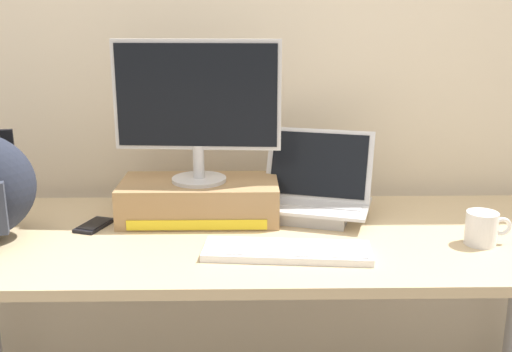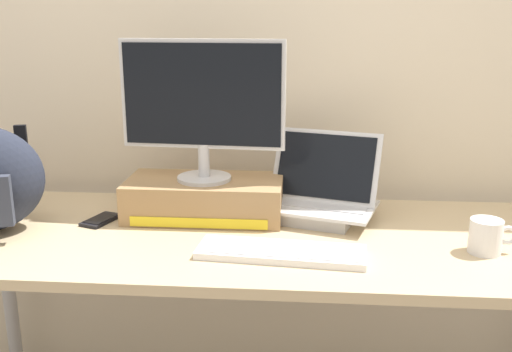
# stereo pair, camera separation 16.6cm
# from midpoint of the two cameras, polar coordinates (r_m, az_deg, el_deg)

# --- Properties ---
(back_wall) EXTENTS (7.00, 0.10, 2.60)m
(back_wall) POSITION_cam_midpoint_polar(r_m,az_deg,el_deg) (2.14, 3.33, 13.59)
(back_wall) COLOR beige
(back_wall) RESTS_ON ground
(desk) EXTENTS (2.07, 0.74, 0.73)m
(desk) POSITION_cam_midpoint_polar(r_m,az_deg,el_deg) (1.81, 2.64, -7.45)
(desk) COLOR tan
(desk) RESTS_ON ground
(toner_box_yellow) EXTENTS (0.50, 0.26, 0.12)m
(toner_box_yellow) POSITION_cam_midpoint_polar(r_m,az_deg,el_deg) (1.92, -2.51, -2.17)
(toner_box_yellow) COLOR #9E7A51
(toner_box_yellow) RESTS_ON desk
(desktop_monitor) EXTENTS (0.52, 0.17, 0.44)m
(desktop_monitor) POSITION_cam_midpoint_polar(r_m,az_deg,el_deg) (1.85, -2.63, 6.93)
(desktop_monitor) COLOR silver
(desktop_monitor) RESTS_ON toner_box_yellow
(open_laptop) EXTENTS (0.40, 0.33, 0.27)m
(open_laptop) POSITION_cam_midpoint_polar(r_m,az_deg,el_deg) (1.92, 8.66, -2.52)
(open_laptop) COLOR #ADADB2
(open_laptop) RESTS_ON desk
(external_keyboard) EXTENTS (0.47, 0.19, 0.02)m
(external_keyboard) POSITION_cam_midpoint_polar(r_m,az_deg,el_deg) (1.63, 5.38, -7.34)
(external_keyboard) COLOR white
(external_keyboard) RESTS_ON desk
(coffee_mug) EXTENTS (0.13, 0.09, 0.10)m
(coffee_mug) POSITION_cam_midpoint_polar(r_m,az_deg,el_deg) (1.78, 23.87, -5.38)
(coffee_mug) COLOR silver
(coffee_mug) RESTS_ON desk
(cell_phone) EXTENTS (0.11, 0.15, 0.01)m
(cell_phone) POSITION_cam_midpoint_polar(r_m,az_deg,el_deg) (1.93, -12.36, -4.19)
(cell_phone) COLOR black
(cell_phone) RESTS_ON desk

